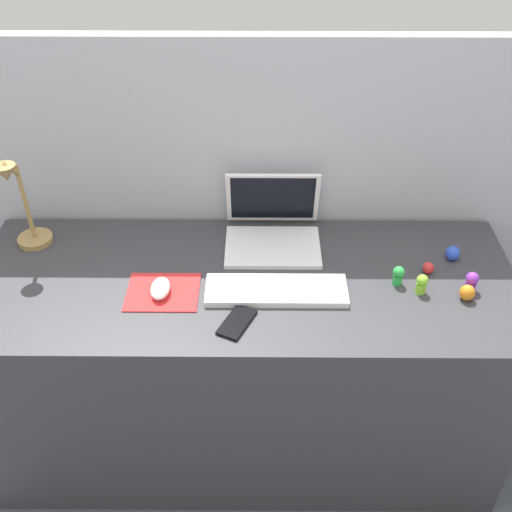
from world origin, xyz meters
name	(u,v)px	position (x,y,z in m)	size (l,w,h in m)	color
ground_plane	(247,432)	(0.00, 0.00, 0.00)	(6.00, 6.00, 0.00)	#474C56
back_wall	(247,229)	(0.00, 0.35, 0.68)	(2.84, 0.05, 1.35)	#B2B7C1
desk	(246,364)	(0.00, 0.00, 0.37)	(1.64, 0.62, 0.74)	#38383D
laptop	(273,225)	(0.09, 0.21, 0.79)	(0.30, 0.26, 0.21)	white
keyboard	(276,290)	(0.09, -0.06, 0.75)	(0.41, 0.13, 0.02)	white
mousepad	(163,292)	(-0.24, -0.06, 0.74)	(0.21, 0.17, 0.00)	red
mouse	(160,288)	(-0.24, -0.07, 0.76)	(0.06, 0.10, 0.03)	white
cell_phone	(237,322)	(-0.02, -0.19, 0.74)	(0.06, 0.13, 0.01)	black
desk_lamp	(22,207)	(-0.68, 0.16, 0.89)	(0.11, 0.16, 0.33)	#A5844C
toy_figurine_blue	(453,253)	(0.64, 0.10, 0.76)	(0.04, 0.04, 0.05)	blue
toy_figurine_lime	(422,284)	(0.51, -0.05, 0.77)	(0.03, 0.03, 0.06)	#8CDB33
toy_figurine_purple	(472,281)	(0.66, -0.04, 0.77)	(0.04, 0.04, 0.06)	purple
toy_figurine_red	(428,268)	(0.55, 0.04, 0.76)	(0.03, 0.03, 0.04)	red
toy_figurine_orange	(467,293)	(0.64, -0.08, 0.76)	(0.04, 0.04, 0.05)	orange
toy_figurine_green	(398,275)	(0.45, -0.01, 0.77)	(0.03, 0.03, 0.06)	green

